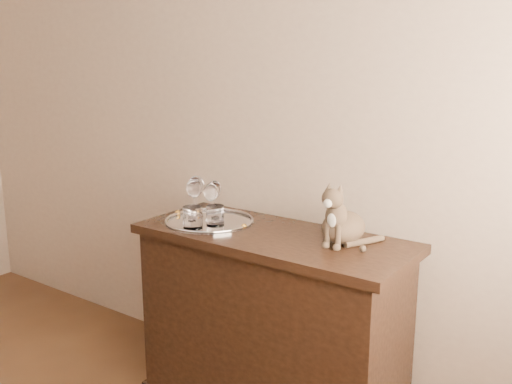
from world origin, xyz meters
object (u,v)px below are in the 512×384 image
wine_glass_a (196,196)px  cat (344,211)px  tumbler_a (215,216)px  tumbler_b (193,218)px  tray (210,222)px  sideboard (271,326)px  wine_glass_c (194,199)px  wine_glass_b (214,199)px  wine_glass_d (211,202)px

wine_glass_a → cat: bearing=4.8°
cat → tumbler_a: bearing=-166.1°
tumbler_a → tumbler_b: tumbler_b is taller
tray → sideboard: bearing=5.3°
wine_glass_c → sideboard: bearing=3.3°
wine_glass_b → tray: bearing=-67.0°
tumbler_b → cat: size_ratio=0.37×
tray → cat: 0.64m
wine_glass_d → wine_glass_c: bearing=-175.0°
wine_glass_c → wine_glass_d: bearing=5.0°
tray → wine_glass_a: 0.15m
wine_glass_a → tumbler_b: (0.12, -0.16, -0.05)m
wine_glass_c → wine_glass_a: bearing=111.9°
tray → cat: bearing=8.9°
tray → tumbler_a: size_ratio=4.47×
wine_glass_a → wine_glass_c: wine_glass_a is taller
tumbler_b → sideboard: bearing=26.8°
tray → wine_glass_d: 0.09m
sideboard → tray: (-0.32, -0.03, 0.43)m
wine_glass_a → wine_glass_d: (0.11, -0.02, -0.01)m
sideboard → wine_glass_a: 0.68m
tray → tumbler_a: 0.09m
tumbler_a → sideboard: bearing=14.4°
sideboard → tray: size_ratio=3.00×
wine_glass_c → tray: bearing=-3.5°
sideboard → tumbler_a: tumbler_a is taller
tumbler_a → tumbler_b: 0.10m
cat → wine_glass_a: bearing=-174.7°
wine_glass_d → tumbler_b: 0.15m
wine_glass_d → tumbler_b: bearing=-84.7°
sideboard → tray: tray is taller
tumbler_b → wine_glass_b: bearing=102.5°
wine_glass_a → wine_glass_d: bearing=-11.5°
wine_glass_b → wine_glass_c: (-0.06, -0.07, 0.01)m
sideboard → cat: (0.30, 0.07, 0.55)m
wine_glass_c → cat: cat is taller
tumbler_b → wine_glass_d: bearing=95.3°
wine_glass_a → tumbler_b: wine_glass_a is taller
wine_glass_a → tumbler_a: bearing=-22.8°
wine_glass_a → wine_glass_c: (0.01, -0.03, -0.00)m
wine_glass_a → wine_glass_b: size_ratio=1.12×
sideboard → wine_glass_d: size_ratio=6.93×
wine_glass_b → wine_glass_c: 0.09m
wine_glass_a → tumbler_a: (0.17, -0.07, -0.05)m
wine_glass_c → tumbler_a: (0.16, -0.04, -0.05)m
wine_glass_b → cat: (0.65, 0.02, 0.04)m
wine_glass_b → cat: size_ratio=0.66×
cat → wine_glass_d: bearing=-171.9°
wine_glass_a → tumbler_b: bearing=-53.5°
wine_glass_a → cat: 0.73m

